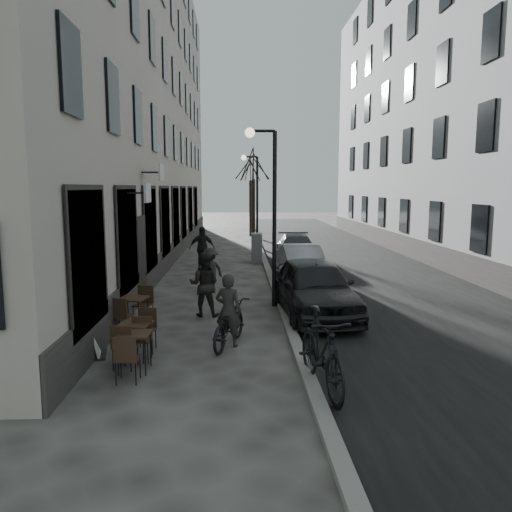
{
  "coord_description": "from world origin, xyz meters",
  "views": [
    {
      "loc": [
        -1.07,
        -8.19,
        3.46
      ],
      "look_at": [
        -0.61,
        3.72,
        1.8
      ],
      "focal_mm": 35.0,
      "sensor_mm": 36.0,
      "label": 1
    }
  ],
  "objects": [
    {
      "name": "car_mid",
      "position": [
        1.32,
        9.97,
        0.66
      ],
      "size": [
        1.64,
        4.09,
        1.32
      ],
      "primitive_type": "imported",
      "rotation": [
        0.0,
        0.0,
        0.06
      ],
      "color": "gray",
      "rests_on": "ground"
    },
    {
      "name": "building_right",
      "position": [
        9.5,
        16.5,
        8.0
      ],
      "size": [
        4.0,
        35.0,
        16.0
      ],
      "primitive_type": "cube",
      "color": "gray",
      "rests_on": "ground"
    },
    {
      "name": "sign_board",
      "position": [
        -4.02,
        1.82,
        0.46
      ],
      "size": [
        0.51,
        0.71,
        1.13
      ],
      "rotation": [
        0.0,
        0.0,
        0.2
      ],
      "color": "black",
      "rests_on": "ground"
    },
    {
      "name": "bistro_set_a",
      "position": [
        -3.01,
        0.94,
        0.45
      ],
      "size": [
        0.61,
        1.48,
        0.87
      ],
      "rotation": [
        0.0,
        0.0,
        -0.02
      ],
      "color": "#2E2114",
      "rests_on": "ground"
    },
    {
      "name": "building_left",
      "position": [
        -6.0,
        16.5,
        8.0
      ],
      "size": [
        4.0,
        35.0,
        16.0
      ],
      "primitive_type": "cube",
      "color": "#A49C8A",
      "rests_on": "ground"
    },
    {
      "name": "bistro_set_b",
      "position": [
        -3.13,
        1.62,
        0.45
      ],
      "size": [
        0.7,
        1.54,
        0.88
      ],
      "rotation": [
        0.0,
        0.0,
        -0.17
      ],
      "color": "#2E2114",
      "rests_on": "ground"
    },
    {
      "name": "car_near",
      "position": [
        1.0,
        4.91,
        0.78
      ],
      "size": [
        2.17,
        4.7,
        1.56
      ],
      "primitive_type": "imported",
      "rotation": [
        0.0,
        0.0,
        0.07
      ],
      "color": "black",
      "rests_on": "ground"
    },
    {
      "name": "pedestrian_near",
      "position": [
        -1.96,
        5.0,
        0.86
      ],
      "size": [
        0.93,
        0.77,
        1.72
      ],
      "primitive_type": "imported",
      "rotation": [
        0.0,
        0.0,
        2.98
      ],
      "color": "black",
      "rests_on": "ground"
    },
    {
      "name": "bistro_set_c",
      "position": [
        -3.63,
        3.81,
        0.48
      ],
      "size": [
        0.79,
        1.62,
        0.92
      ],
      "rotation": [
        0.0,
        0.0,
        -0.24
      ],
      "color": "#2E2114",
      "rests_on": "ground"
    },
    {
      "name": "tree_near",
      "position": [
        -0.1,
        21.0,
        4.66
      ],
      "size": [
        2.4,
        2.4,
        5.7
      ],
      "color": "black",
      "rests_on": "ground"
    },
    {
      "name": "pedestrian_mid",
      "position": [
        -1.95,
        7.9,
        0.75
      ],
      "size": [
        1.1,
        1.05,
        1.5
      ],
      "primitive_type": "imported",
      "rotation": [
        0.0,
        0.0,
        3.84
      ],
      "color": "#2A2724",
      "rests_on": "ground"
    },
    {
      "name": "road",
      "position": [
        3.85,
        16.0,
        0.0
      ],
      "size": [
        7.3,
        60.0,
        0.0
      ],
      "primitive_type": "cube",
      "color": "black",
      "rests_on": "ground"
    },
    {
      "name": "kerb",
      "position": [
        0.2,
        16.0,
        0.06
      ],
      "size": [
        0.25,
        60.0,
        0.12
      ],
      "primitive_type": "cube",
      "color": "gray",
      "rests_on": "ground"
    },
    {
      "name": "streetlamp_near",
      "position": [
        -0.17,
        6.0,
        3.16
      ],
      "size": [
        0.9,
        0.28,
        5.09
      ],
      "color": "black",
      "rests_on": "ground"
    },
    {
      "name": "moped",
      "position": [
        0.35,
        -0.1,
        0.69
      ],
      "size": [
        0.96,
        2.37,
        1.38
      ],
      "primitive_type": "imported",
      "rotation": [
        0.0,
        0.0,
        0.14
      ],
      "color": "black",
      "rests_on": "ground"
    },
    {
      "name": "utility_cabinet",
      "position": [
        -0.17,
        14.51,
        0.67
      ],
      "size": [
        0.53,
        0.92,
        1.35
      ],
      "primitive_type": "cube",
      "rotation": [
        0.0,
        0.0,
        -0.04
      ],
      "color": "slate",
      "rests_on": "ground"
    },
    {
      "name": "streetlamp_far",
      "position": [
        -0.17,
        18.0,
        3.16
      ],
      "size": [
        0.9,
        0.28,
        5.09
      ],
      "color": "black",
      "rests_on": "ground"
    },
    {
      "name": "cyclist_rider",
      "position": [
        -1.27,
        2.38,
        0.8
      ],
      "size": [
        0.68,
        0.55,
        1.61
      ],
      "primitive_type": "imported",
      "rotation": [
        0.0,
        0.0,
        2.83
      ],
      "color": "#2A2725",
      "rests_on": "ground"
    },
    {
      "name": "pedestrian_far",
      "position": [
        -2.54,
        12.62,
        0.91
      ],
      "size": [
        1.09,
        0.51,
        1.82
      ],
      "primitive_type": "imported",
      "rotation": [
        0.0,
        0.0,
        0.06
      ],
      "color": "black",
      "rests_on": "ground"
    },
    {
      "name": "bicycle",
      "position": [
        -1.27,
        2.38,
        0.49
      ],
      "size": [
        1.19,
        1.98,
        0.98
      ],
      "primitive_type": "imported",
      "rotation": [
        0.0,
        0.0,
        2.83
      ],
      "color": "black",
      "rests_on": "ground"
    },
    {
      "name": "tree_far",
      "position": [
        -0.1,
        27.0,
        4.66
      ],
      "size": [
        2.4,
        2.4,
        5.7
      ],
      "color": "black",
      "rests_on": "ground"
    },
    {
      "name": "car_far",
      "position": [
        1.68,
        14.63,
        0.63
      ],
      "size": [
        1.92,
        4.39,
        1.26
      ],
      "primitive_type": "imported",
      "rotation": [
        0.0,
        0.0,
        -0.04
      ],
      "color": "#363840",
      "rests_on": "ground"
    },
    {
      "name": "ground",
      "position": [
        0.0,
        0.0,
        0.0
      ],
      "size": [
        120.0,
        120.0,
        0.0
      ],
      "primitive_type": "plane",
      "color": "#3B3835",
      "rests_on": "ground"
    }
  ]
}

